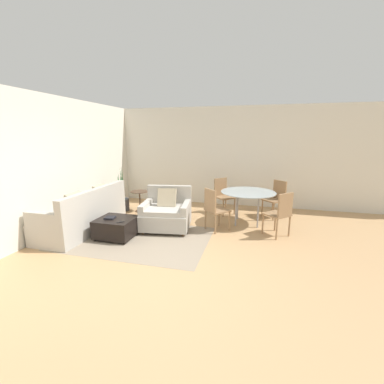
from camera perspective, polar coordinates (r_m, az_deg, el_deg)
The scene contains 16 objects.
ground_plane at distance 4.13m, azimuth -5.33°, elevation -16.01°, with size 20.00×20.00×0.00m, color tan.
wall_back at distance 7.43m, azimuth 4.69°, elevation 7.86°, with size 12.00×0.06×2.75m.
wall_left at distance 6.36m, azimuth -24.76°, elevation 5.99°, with size 0.06×12.00×2.75m.
area_rug at distance 5.21m, azimuth -12.28°, elevation -9.97°, with size 2.81×1.89×0.01m.
couch at distance 5.86m, azimuth -22.62°, elevation -4.94°, with size 0.82×2.10×0.91m.
armchair at distance 5.55m, azimuth -5.66°, elevation -4.66°, with size 1.10×1.03×0.87m.
ottoman at distance 5.29m, azimuth -16.45°, elevation -7.45°, with size 0.71×0.65×0.39m.
book_stack at distance 5.26m, azimuth -17.75°, elevation -5.46°, with size 0.20×0.20×0.03m.
tv_remote_primary at distance 4.99m, azimuth -15.56°, elevation -6.44°, with size 0.13×0.13×0.01m.
potted_plant at distance 7.09m, azimuth -15.44°, elevation -1.91°, with size 0.41×0.41×1.20m.
side_table at distance 6.86m, azimuth -11.55°, elevation -1.12°, with size 0.46×0.46×0.54m.
dining_table at distance 5.88m, azimuth 12.35°, elevation -0.62°, with size 1.21×1.21×0.74m.
dining_chair_near_left at distance 5.34m, azimuth 4.93°, elevation -3.32°, with size 0.59×0.59×0.90m.
dining_chair_near_right at distance 5.30m, azimuth 19.08°, elevation -4.11°, with size 0.59×0.59×0.90m.
dining_chair_far_left at distance 6.60m, azimuth 6.84°, elevation -0.31°, with size 0.59×0.59×0.90m.
dining_chair_far_right at distance 6.57m, azimuth 18.25°, elevation -0.92°, with size 0.59×0.59×0.90m.
Camera 1 is at (1.26, -3.41, 1.97)m, focal length 24.00 mm.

